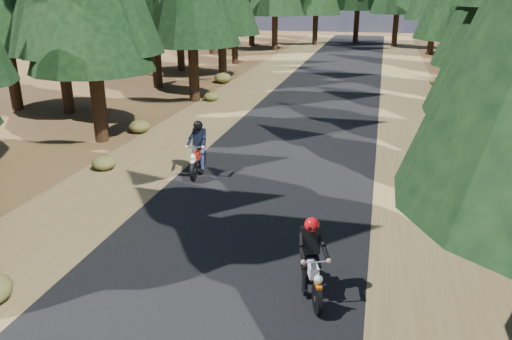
{
  "coord_description": "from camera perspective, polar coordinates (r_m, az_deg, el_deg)",
  "views": [
    {
      "loc": [
        2.91,
        -10.24,
        5.51
      ],
      "look_at": [
        0.0,
        1.5,
        1.1
      ],
      "focal_mm": 35.0,
      "sensor_mm": 36.0,
      "label": 1
    }
  ],
  "objects": [
    {
      "name": "ground",
      "position": [
        11.99,
        -1.74,
        -7.34
      ],
      "size": [
        120.0,
        120.0,
        0.0
      ],
      "primitive_type": "plane",
      "color": "#4C311B",
      "rests_on": "ground"
    },
    {
      "name": "rider_follow",
      "position": [
        15.67,
        -6.64,
        1.49
      ],
      "size": [
        0.79,
        1.94,
        1.68
      ],
      "rotation": [
        0.0,
        0.0,
        3.27
      ],
      "color": "maroon",
      "rests_on": "road"
    },
    {
      "name": "shoulder_l",
      "position": [
        17.86,
        -11.7,
        1.65
      ],
      "size": [
        3.2,
        100.0,
        0.01
      ],
      "primitive_type": "cube",
      "color": "brown",
      "rests_on": "ground"
    },
    {
      "name": "rider_lead",
      "position": [
        9.6,
        6.36,
        -11.43
      ],
      "size": [
        1.06,
        1.81,
        1.54
      ],
      "rotation": [
        0.0,
        0.0,
        3.48
      ],
      "color": "white",
      "rests_on": "road"
    },
    {
      "name": "shoulder_r",
      "position": [
        16.29,
        19.02,
        -0.87
      ],
      "size": [
        3.2,
        100.0,
        0.01
      ],
      "primitive_type": "cube",
      "color": "brown",
      "rests_on": "ground"
    },
    {
      "name": "understory_shrubs",
      "position": [
        18.77,
        7.89,
        3.61
      ],
      "size": [
        14.62,
        30.98,
        0.63
      ],
      "color": "#474C1E",
      "rests_on": "ground"
    },
    {
      "name": "road",
      "position": [
        16.46,
        2.94,
        0.47
      ],
      "size": [
        6.0,
        100.0,
        0.01
      ],
      "primitive_type": "cube",
      "color": "black",
      "rests_on": "ground"
    },
    {
      "name": "log_near",
      "position": [
        22.76,
        25.38,
        4.48
      ],
      "size": [
        4.3,
        2.66,
        0.32
      ],
      "primitive_type": "cylinder",
      "rotation": [
        0.0,
        1.57,
        0.52
      ],
      "color": "#4C4233",
      "rests_on": "ground"
    }
  ]
}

